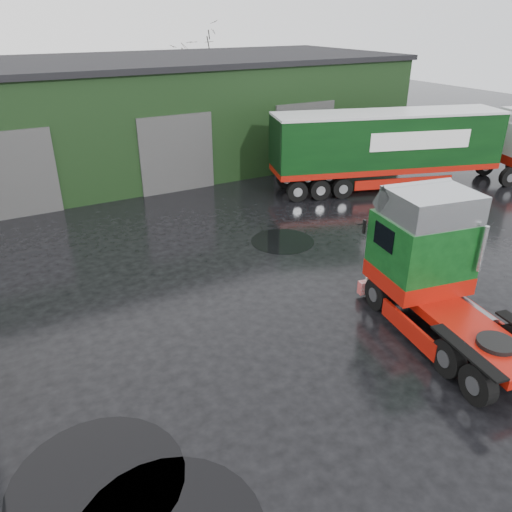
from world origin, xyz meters
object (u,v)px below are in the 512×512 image
at_px(hero_tractor, 462,279).
at_px(wash_bucket, 443,290).
at_px(lorry_right, 386,151).
at_px(tree_back_b, 197,79).
at_px(warehouse, 140,113).

distance_m(hero_tractor, wash_bucket, 3.44).
bearing_deg(wash_bucket, lorry_right, 58.52).
xyz_separation_m(hero_tractor, tree_back_b, (6.12, 32.80, 1.71)).
xyz_separation_m(lorry_right, wash_bucket, (-5.97, -9.75, -1.93)).
bearing_deg(warehouse, hero_tractor, -85.29).
bearing_deg(hero_tractor, wash_bucket, 55.89).
distance_m(hero_tractor, tree_back_b, 33.41).
xyz_separation_m(warehouse, tree_back_b, (8.00, 10.00, 0.59)).
bearing_deg(tree_back_b, hero_tractor, -100.57).
distance_m(wash_bucket, tree_back_b, 31.24).
height_order(hero_tractor, tree_back_b, tree_back_b).
height_order(hero_tractor, lorry_right, lorry_right).
height_order(warehouse, hero_tractor, warehouse).
distance_m(lorry_right, wash_bucket, 11.60).
height_order(warehouse, lorry_right, warehouse).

